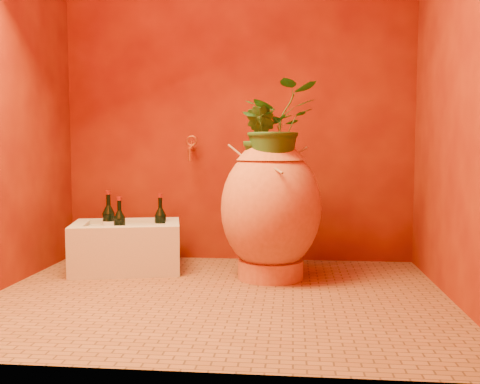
# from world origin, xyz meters

# --- Properties ---
(floor) EXTENTS (2.50, 2.50, 0.00)m
(floor) POSITION_xyz_m (0.00, 0.00, 0.00)
(floor) COLOR brown
(floor) RESTS_ON ground
(wall_back) EXTENTS (2.50, 0.02, 2.50)m
(wall_back) POSITION_xyz_m (0.00, 1.00, 1.25)
(wall_back) COLOR #580D05
(wall_back) RESTS_ON ground
(wall_right) EXTENTS (0.02, 2.00, 2.50)m
(wall_right) POSITION_xyz_m (1.25, 0.00, 1.25)
(wall_right) COLOR #580D05
(wall_right) RESTS_ON ground
(amphora) EXTENTS (0.76, 0.76, 0.89)m
(amphora) POSITION_xyz_m (0.27, 0.44, 0.44)
(amphora) COLOR #C56A37
(amphora) RESTS_ON floor
(stone_basin) EXTENTS (0.78, 0.62, 0.32)m
(stone_basin) POSITION_xyz_m (-0.69, 0.55, 0.15)
(stone_basin) COLOR beige
(stone_basin) RESTS_ON floor
(wine_bottle_a) EXTENTS (0.08, 0.08, 0.32)m
(wine_bottle_a) POSITION_xyz_m (-0.72, 0.51, 0.29)
(wine_bottle_a) COLOR black
(wine_bottle_a) RESTS_ON stone_basin
(wine_bottle_b) EXTENTS (0.08, 0.08, 0.33)m
(wine_bottle_b) POSITION_xyz_m (-0.48, 0.62, 0.29)
(wine_bottle_b) COLOR black
(wine_bottle_b) RESTS_ON stone_basin
(wine_bottle_c) EXTENTS (0.08, 0.08, 0.35)m
(wine_bottle_c) POSITION_xyz_m (-0.84, 0.63, 0.30)
(wine_bottle_c) COLOR black
(wine_bottle_c) RESTS_ON stone_basin
(wall_tap) EXTENTS (0.08, 0.16, 0.18)m
(wall_tap) POSITION_xyz_m (-0.32, 0.91, 0.82)
(wall_tap) COLOR #AD6A28
(wall_tap) RESTS_ON wall_back
(plant_main) EXTENTS (0.60, 0.58, 0.52)m
(plant_main) POSITION_xyz_m (0.29, 0.41, 0.94)
(plant_main) COLOR #224D1B
(plant_main) RESTS_ON amphora
(plant_side) EXTENTS (0.26, 0.25, 0.37)m
(plant_side) POSITION_xyz_m (0.20, 0.40, 0.87)
(plant_side) COLOR #224D1B
(plant_side) RESTS_ON amphora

